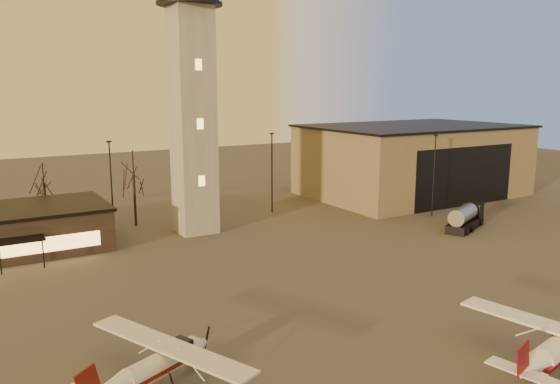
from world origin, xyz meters
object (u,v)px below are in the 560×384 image
control_tower (192,82)px  hangar (412,160)px  cessna_front (560,351)px  cessna_rear (165,366)px  fuel_truck (465,219)px

control_tower → hangar: (36.00, 3.98, -11.17)m
cessna_front → cessna_rear: 22.02m
cessna_front → fuel_truck: (20.40, 24.37, -0.05)m
cessna_rear → fuel_truck: size_ratio=1.44×
cessna_front → control_tower: bearing=87.5°
hangar → cessna_rear: size_ratio=2.79×
hangar → cessna_front: size_ratio=2.54×
cessna_rear → fuel_truck: 42.69m
cessna_front → fuel_truck: bearing=38.4°
control_tower → cessna_rear: size_ratio=2.98×
control_tower → cessna_rear: (-13.47, -28.92, -15.26)m
cessna_front → fuel_truck: cessna_front is taller
cessna_rear → hangar: bearing=10.4°
control_tower → cessna_rear: bearing=-115.0°
fuel_truck → cessna_front: bearing=-153.8°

